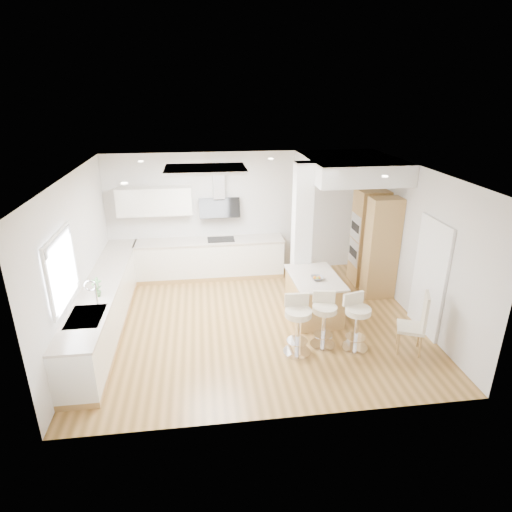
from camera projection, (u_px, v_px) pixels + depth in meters
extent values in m
plane|color=#A97A3E|center=(255.00, 323.00, 7.98)|extent=(6.00, 6.00, 0.00)
cube|color=white|center=(255.00, 323.00, 7.98)|extent=(6.00, 5.00, 0.02)
cube|color=silver|center=(241.00, 214.00, 9.77)|extent=(6.00, 0.04, 2.80)
cube|color=silver|center=(77.00, 261.00, 7.11)|extent=(0.04, 5.00, 2.80)
cube|color=silver|center=(417.00, 245.00, 7.83)|extent=(0.04, 5.00, 2.80)
cube|color=white|center=(205.00, 169.00, 7.42)|extent=(1.40, 0.95, 0.05)
cube|color=white|center=(205.00, 170.00, 7.42)|extent=(1.25, 0.80, 0.03)
cylinder|color=white|center=(141.00, 161.00, 8.10)|extent=(0.10, 0.10, 0.02)
cylinder|color=white|center=(124.00, 183.00, 6.26)|extent=(0.10, 0.10, 0.02)
cylinder|color=white|center=(271.00, 159.00, 8.40)|extent=(0.10, 0.10, 0.02)
cylinder|color=white|center=(353.00, 161.00, 8.12)|extent=(0.10, 0.10, 0.02)
cylinder|color=white|center=(385.00, 176.00, 6.74)|extent=(0.10, 0.10, 0.02)
cube|color=silver|center=(61.00, 269.00, 6.19)|extent=(0.03, 1.15, 0.95)
cube|color=white|center=(56.00, 236.00, 6.01)|extent=(0.04, 1.28, 0.06)
cube|color=white|center=(67.00, 300.00, 6.38)|extent=(0.04, 1.28, 0.06)
cube|color=white|center=(48.00, 287.00, 5.63)|extent=(0.04, 0.06, 0.95)
cube|color=white|center=(73.00, 253.00, 6.75)|extent=(0.04, 0.06, 0.95)
cube|color=#B2B3BA|center=(58.00, 241.00, 6.04)|extent=(0.03, 1.18, 0.14)
cube|color=#4C463C|center=(430.00, 279.00, 7.42)|extent=(0.02, 0.90, 2.00)
cube|color=white|center=(429.00, 279.00, 7.42)|extent=(0.05, 1.00, 2.10)
cube|color=tan|center=(109.00, 323.00, 7.87)|extent=(0.60, 4.50, 0.10)
cube|color=white|center=(106.00, 302.00, 7.71)|extent=(0.60, 4.50, 0.76)
cube|color=beige|center=(103.00, 282.00, 7.57)|extent=(0.63, 4.50, 0.04)
cube|color=silver|center=(86.00, 317.00, 6.41)|extent=(0.50, 0.75, 0.02)
cube|color=silver|center=(83.00, 326.00, 6.26)|extent=(0.40, 0.34, 0.10)
cube|color=silver|center=(89.00, 314.00, 6.59)|extent=(0.40, 0.34, 0.10)
cylinder|color=silver|center=(97.00, 296.00, 6.63)|extent=(0.02, 0.02, 0.36)
torus|color=silver|center=(90.00, 286.00, 6.56)|extent=(0.18, 0.02, 0.18)
imported|color=#4B7D3F|center=(97.00, 287.00, 6.95)|extent=(0.17, 0.12, 0.33)
cube|color=tan|center=(211.00, 275.00, 9.90)|extent=(3.30, 0.60, 0.10)
cube|color=white|center=(210.00, 257.00, 9.75)|extent=(3.30, 0.60, 0.76)
cube|color=beige|center=(210.00, 241.00, 9.60)|extent=(3.33, 0.63, 0.04)
cube|color=black|center=(221.00, 239.00, 9.62)|extent=(0.60, 0.40, 0.01)
cube|color=white|center=(155.00, 201.00, 9.24)|extent=(1.60, 0.34, 0.60)
cube|color=silver|center=(219.00, 183.00, 9.35)|extent=(0.25, 0.18, 0.70)
cube|color=black|center=(220.00, 208.00, 9.47)|extent=(0.90, 0.26, 0.44)
cube|color=white|center=(302.00, 233.00, 8.47)|extent=(0.35, 0.35, 2.80)
cube|color=white|center=(350.00, 167.00, 8.57)|extent=(1.78, 2.20, 0.40)
cube|color=tan|center=(368.00, 237.00, 9.30)|extent=(0.62, 0.62, 2.10)
cube|color=tan|center=(381.00, 249.00, 8.66)|extent=(0.62, 0.40, 2.10)
cube|color=silver|center=(356.00, 227.00, 9.17)|extent=(0.02, 0.55, 0.55)
cube|color=silver|center=(353.00, 252.00, 9.39)|extent=(0.02, 0.55, 0.55)
cube|color=black|center=(355.00, 227.00, 9.17)|extent=(0.01, 0.45, 0.18)
cube|color=black|center=(353.00, 252.00, 9.39)|extent=(0.01, 0.45, 0.18)
cube|color=tan|center=(314.00, 297.00, 8.12)|extent=(0.86, 1.29, 0.78)
cube|color=beige|center=(315.00, 277.00, 7.97)|extent=(0.93, 1.37, 0.04)
imported|color=gray|center=(317.00, 278.00, 7.83)|extent=(0.24, 0.24, 0.06)
sphere|color=orange|center=(319.00, 278.00, 7.83)|extent=(0.07, 0.07, 0.06)
sphere|color=orange|center=(315.00, 278.00, 7.84)|extent=(0.07, 0.07, 0.06)
sphere|color=olive|center=(318.00, 279.00, 7.80)|extent=(0.07, 0.07, 0.06)
cylinder|color=silver|center=(297.00, 352.00, 7.08)|extent=(0.47, 0.47, 0.03)
cylinder|color=silver|center=(297.00, 334.00, 6.95)|extent=(0.07, 0.07, 0.67)
cylinder|color=silver|center=(297.00, 341.00, 7.00)|extent=(0.36, 0.36, 0.02)
cylinder|color=beige|center=(298.00, 313.00, 6.81)|extent=(0.45, 0.45, 0.10)
cube|color=beige|center=(297.00, 300.00, 6.91)|extent=(0.39, 0.07, 0.23)
cylinder|color=silver|center=(322.00, 345.00, 7.28)|extent=(0.49, 0.49, 0.03)
cylinder|color=silver|center=(323.00, 328.00, 7.16)|extent=(0.08, 0.08, 0.63)
cylinder|color=silver|center=(323.00, 334.00, 7.20)|extent=(0.38, 0.38, 0.01)
cylinder|color=beige|center=(325.00, 309.00, 7.02)|extent=(0.47, 0.47, 0.10)
cube|color=beige|center=(324.00, 297.00, 7.12)|extent=(0.37, 0.10, 0.21)
cylinder|color=silver|center=(355.00, 347.00, 7.20)|extent=(0.53, 0.53, 0.03)
cylinder|color=silver|center=(356.00, 330.00, 7.08)|extent=(0.08, 0.08, 0.64)
cylinder|color=silver|center=(356.00, 337.00, 7.12)|extent=(0.41, 0.41, 0.01)
cylinder|color=beige|center=(358.00, 311.00, 6.94)|extent=(0.51, 0.51, 0.10)
cube|color=beige|center=(353.00, 299.00, 7.02)|extent=(0.38, 0.14, 0.22)
cube|color=beige|center=(411.00, 328.00, 6.99)|extent=(0.55, 0.55, 0.06)
cube|color=beige|center=(425.00, 313.00, 6.83)|extent=(0.19, 0.37, 0.66)
cylinder|color=tan|center=(398.00, 344.00, 6.96)|extent=(0.04, 0.04, 0.41)
cylinder|color=tan|center=(398.00, 333.00, 7.26)|extent=(0.04, 0.04, 0.41)
cylinder|color=tan|center=(420.00, 347.00, 6.88)|extent=(0.04, 0.04, 0.41)
cylinder|color=tan|center=(419.00, 336.00, 7.18)|extent=(0.04, 0.04, 0.41)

